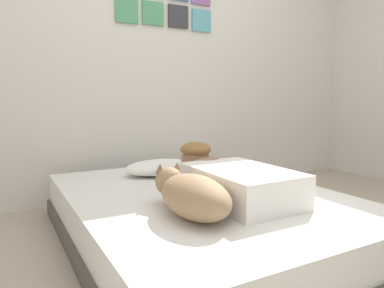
{
  "coord_description": "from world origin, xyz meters",
  "views": [
    {
      "loc": [
        -1.34,
        -1.23,
        0.85
      ],
      "look_at": [
        -0.21,
        0.83,
        0.54
      ],
      "focal_mm": 33.27,
      "sensor_mm": 36.0,
      "label": 1
    }
  ],
  "objects_px": {
    "person_lying": "(227,177)",
    "cell_phone": "(190,189)",
    "dog": "(191,194)",
    "bed": "(201,217)",
    "coffee_cup": "(208,172)",
    "pillow": "(160,167)"
  },
  "relations": [
    {
      "from": "pillow",
      "to": "cell_phone",
      "type": "height_order",
      "value": "pillow"
    },
    {
      "from": "person_lying",
      "to": "cell_phone",
      "type": "relative_size",
      "value": 6.57
    },
    {
      "from": "cell_phone",
      "to": "pillow",
      "type": "bearing_deg",
      "value": 88.59
    },
    {
      "from": "bed",
      "to": "dog",
      "type": "distance_m",
      "value": 0.49
    },
    {
      "from": "dog",
      "to": "cell_phone",
      "type": "height_order",
      "value": "dog"
    },
    {
      "from": "person_lying",
      "to": "cell_phone",
      "type": "bearing_deg",
      "value": 119.55
    },
    {
      "from": "dog",
      "to": "cell_phone",
      "type": "distance_m",
      "value": 0.5
    },
    {
      "from": "person_lying",
      "to": "dog",
      "type": "height_order",
      "value": "person_lying"
    },
    {
      "from": "person_lying",
      "to": "dog",
      "type": "bearing_deg",
      "value": -148.36
    },
    {
      "from": "person_lying",
      "to": "coffee_cup",
      "type": "bearing_deg",
      "value": 71.44
    },
    {
      "from": "bed",
      "to": "person_lying",
      "type": "distance_m",
      "value": 0.3
    },
    {
      "from": "bed",
      "to": "cell_phone",
      "type": "bearing_deg",
      "value": 102.73
    },
    {
      "from": "dog",
      "to": "bed",
      "type": "bearing_deg",
      "value": 52.94
    },
    {
      "from": "dog",
      "to": "coffee_cup",
      "type": "xyz_separation_m",
      "value": [
        0.5,
        0.66,
        -0.07
      ]
    },
    {
      "from": "person_lying",
      "to": "coffee_cup",
      "type": "relative_size",
      "value": 7.36
    },
    {
      "from": "bed",
      "to": "cell_phone",
      "type": "distance_m",
      "value": 0.18
    },
    {
      "from": "person_lying",
      "to": "coffee_cup",
      "type": "distance_m",
      "value": 0.47
    },
    {
      "from": "cell_phone",
      "to": "coffee_cup",
      "type": "bearing_deg",
      "value": 40.32
    },
    {
      "from": "dog",
      "to": "person_lying",
      "type": "bearing_deg",
      "value": 31.64
    },
    {
      "from": "bed",
      "to": "cell_phone",
      "type": "relative_size",
      "value": 14.05
    },
    {
      "from": "person_lying",
      "to": "coffee_cup",
      "type": "height_order",
      "value": "person_lying"
    },
    {
      "from": "pillow",
      "to": "dog",
      "type": "xyz_separation_m",
      "value": [
        -0.24,
        -0.91,
        0.05
      ]
    }
  ]
}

